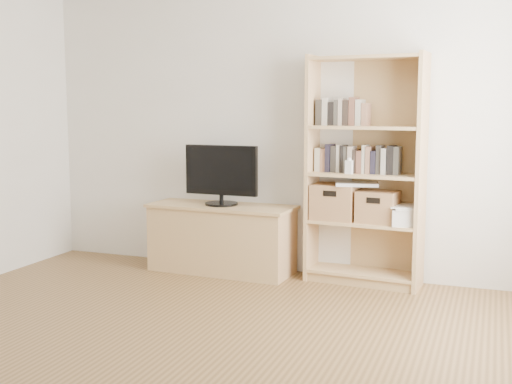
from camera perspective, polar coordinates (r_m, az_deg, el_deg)
The scene contains 12 objects.
floor at distance 3.57m, azimuth -10.61°, elevation -16.29°, with size 4.50×5.00×0.01m, color brown.
back_wall at distance 5.56m, azimuth 2.58°, elevation 6.15°, with size 4.50×0.02×2.60m, color silver.
tv_stand at distance 5.64m, azimuth -3.06°, elevation -4.25°, with size 1.24×0.46×0.57m, color tan.
bookshelf at distance 5.24m, azimuth 9.67°, elevation 1.87°, with size 0.93×0.33×1.85m, color tan.
television at distance 5.55m, azimuth -3.10°, elevation 1.52°, with size 0.66×0.05×0.52m, color black.
books_row_mid at distance 5.25m, azimuth 9.75°, elevation 2.93°, with size 0.87×0.17×0.23m, color #BDB7A1.
books_row_upper at distance 5.29m, azimuth 7.68°, elevation 7.07°, with size 0.42×0.15×0.22m, color #BDB7A1.
baby_monitor at distance 5.16m, azimuth 8.27°, elevation 2.20°, with size 0.06×0.04×0.11m, color white.
basket_left at distance 5.33m, azimuth 7.03°, elevation -0.86°, with size 0.35×0.29×0.29m, color #AE784E.
basket_right at distance 5.24m, azimuth 10.78°, elevation -1.30°, with size 0.31×0.25×0.25m, color #AE784E.
laptop at distance 5.25m, azimuth 8.93°, elevation 0.73°, with size 0.34×0.23×0.03m, color white.
magazine_stack at distance 5.20m, azimuth 12.96°, elevation -2.12°, with size 0.19×0.28×0.13m, color beige.
Camera 1 is at (1.72, -2.78, 1.44)m, focal length 45.00 mm.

